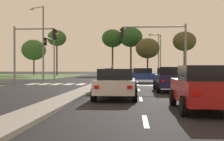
% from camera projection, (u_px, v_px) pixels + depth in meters
% --- Properties ---
extents(ground_plane, '(200.00, 200.00, 0.00)m').
position_uv_depth(ground_plane, '(105.00, 82.00, 32.61)').
color(ground_plane, black).
extents(median_island_near, '(1.20, 22.00, 0.14)m').
position_uv_depth(median_island_near, '(65.00, 99.00, 13.67)').
color(median_island_near, gray).
rests_on(median_island_near, ground).
extents(median_island_far, '(1.20, 36.00, 0.14)m').
position_uv_depth(median_island_far, '(118.00, 76.00, 57.54)').
color(median_island_far, '#ADA89E').
rests_on(median_island_far, ground).
extents(lane_dash_near, '(0.14, 2.00, 0.01)m').
position_uv_depth(lane_dash_near, '(145.00, 121.00, 8.27)').
color(lane_dash_near, silver).
rests_on(lane_dash_near, ground).
extents(lane_dash_second, '(0.14, 2.00, 0.01)m').
position_uv_depth(lane_dash_second, '(141.00, 99.00, 14.25)').
color(lane_dash_second, silver).
rests_on(lane_dash_second, ground).
extents(lane_dash_third, '(0.14, 2.00, 0.01)m').
position_uv_depth(lane_dash_third, '(139.00, 90.00, 20.24)').
color(lane_dash_third, silver).
rests_on(lane_dash_third, ground).
extents(lane_dash_fourth, '(0.14, 2.00, 0.01)m').
position_uv_depth(lane_dash_fourth, '(138.00, 85.00, 26.22)').
color(lane_dash_fourth, silver).
rests_on(lane_dash_fourth, ground).
extents(lane_dash_fifth, '(0.14, 2.00, 0.01)m').
position_uv_depth(lane_dash_fifth, '(137.00, 82.00, 32.20)').
color(lane_dash_fifth, silver).
rests_on(lane_dash_fifth, ground).
extents(edge_line_right, '(0.14, 24.00, 0.01)m').
position_uv_depth(edge_line_right, '(211.00, 99.00, 14.15)').
color(edge_line_right, silver).
rests_on(edge_line_right, ground).
extents(stop_bar_near, '(6.40, 0.50, 0.01)m').
position_uv_depth(stop_bar_near, '(141.00, 86.00, 25.35)').
color(stop_bar_near, silver).
rests_on(stop_bar_near, ground).
extents(crosswalk_bar_near, '(0.70, 2.80, 0.01)m').
position_uv_depth(crosswalk_bar_near, '(33.00, 84.00, 27.91)').
color(crosswalk_bar_near, silver).
rests_on(crosswalk_bar_near, ground).
extents(crosswalk_bar_second, '(0.70, 2.80, 0.01)m').
position_uv_depth(crosswalk_bar_second, '(45.00, 84.00, 27.83)').
color(crosswalk_bar_second, silver).
rests_on(crosswalk_bar_second, ground).
extents(crosswalk_bar_third, '(0.70, 2.80, 0.01)m').
position_uv_depth(crosswalk_bar_third, '(57.00, 84.00, 27.74)').
color(crosswalk_bar_third, silver).
rests_on(crosswalk_bar_third, ground).
extents(crosswalk_bar_fourth, '(0.70, 2.80, 0.01)m').
position_uv_depth(crosswalk_bar_fourth, '(69.00, 84.00, 27.65)').
color(crosswalk_bar_fourth, silver).
rests_on(crosswalk_bar_fourth, ground).
extents(crosswalk_bar_fifth, '(0.70, 2.80, 0.01)m').
position_uv_depth(crosswalk_bar_fifth, '(81.00, 84.00, 27.57)').
color(crosswalk_bar_fifth, silver).
rests_on(crosswalk_bar_fifth, ground).
extents(crosswalk_bar_sixth, '(0.70, 2.80, 0.01)m').
position_uv_depth(crosswalk_bar_sixth, '(93.00, 84.00, 27.48)').
color(crosswalk_bar_sixth, silver).
rests_on(crosswalk_bar_sixth, ground).
extents(crosswalk_bar_seventh, '(0.70, 2.80, 0.01)m').
position_uv_depth(crosswalk_bar_seventh, '(105.00, 84.00, 27.39)').
color(crosswalk_bar_seventh, silver).
rests_on(crosswalk_bar_seventh, ground).
extents(car_navy_near, '(2.01, 4.37, 1.58)m').
position_uv_depth(car_navy_near, '(171.00, 79.00, 18.98)').
color(car_navy_near, '#161E47').
rests_on(car_navy_near, ground).
extents(car_red_second, '(2.06, 4.29, 1.59)m').
position_uv_depth(car_red_second, '(204.00, 88.00, 10.42)').
color(car_red_second, '#A31919').
rests_on(car_red_second, ground).
extents(car_silver_third, '(1.95, 4.43, 1.48)m').
position_uv_depth(car_silver_third, '(109.00, 72.00, 61.63)').
color(car_silver_third, '#B7B7BC').
rests_on(car_silver_third, ground).
extents(car_white_fourth, '(2.06, 4.23, 1.46)m').
position_uv_depth(car_white_fourth, '(116.00, 83.00, 14.46)').
color(car_white_fourth, silver).
rests_on(car_white_fourth, ground).
extents(car_maroon_fifth, '(4.42, 2.02, 1.54)m').
position_uv_depth(car_maroon_fifth, '(193.00, 75.00, 32.88)').
color(car_maroon_fifth, maroon).
rests_on(car_maroon_fifth, ground).
extents(car_blue_sixth, '(4.24, 2.09, 1.51)m').
position_uv_depth(car_blue_sixth, '(143.00, 75.00, 31.03)').
color(car_blue_sixth, navy).
rests_on(car_blue_sixth, ground).
extents(traffic_signal_near_right, '(5.80, 0.32, 5.35)m').
position_uv_depth(traffic_signal_near_right, '(160.00, 42.00, 25.60)').
color(traffic_signal_near_right, gray).
rests_on(traffic_signal_near_right, ground).
extents(traffic_signal_far_left, '(0.32, 4.29, 5.52)m').
position_uv_depth(traffic_signal_far_left, '(51.00, 51.00, 38.21)').
color(traffic_signal_far_left, gray).
rests_on(traffic_signal_far_left, ground).
extents(traffic_signal_near_left, '(4.01, 0.32, 5.28)m').
position_uv_depth(traffic_signal_near_left, '(30.00, 45.00, 26.47)').
color(traffic_signal_near_left, gray).
rests_on(traffic_signal_near_left, ground).
extents(street_lamp_second, '(2.19, 1.14, 9.33)m').
position_uv_depth(street_lamp_second, '(42.00, 39.00, 37.14)').
color(street_lamp_second, gray).
rests_on(street_lamp_second, ground).
extents(street_lamp_third, '(2.44, 0.92, 8.01)m').
position_uv_depth(street_lamp_third, '(159.00, 53.00, 57.18)').
color(street_lamp_third, gray).
rests_on(street_lamp_third, ground).
extents(street_lamp_fourth, '(2.29, 1.29, 8.73)m').
position_uv_depth(street_lamp_fourth, '(158.00, 52.00, 61.65)').
color(street_lamp_fourth, gray).
rests_on(street_lamp_fourth, ground).
extents(pedestrian_at_median, '(0.34, 0.34, 1.79)m').
position_uv_depth(pedestrian_at_median, '(112.00, 70.00, 45.77)').
color(pedestrian_at_median, '#232833').
rests_on(pedestrian_at_median, median_island_far).
extents(treeline_near, '(5.51, 5.51, 8.02)m').
position_uv_depth(treeline_near, '(34.00, 50.00, 66.93)').
color(treeline_near, '#423323').
rests_on(treeline_near, ground).
extents(treeline_second, '(4.03, 4.03, 9.64)m').
position_uv_depth(treeline_second, '(57.00, 38.00, 62.43)').
color(treeline_second, '#423323').
rests_on(treeline_second, ground).
extents(treeline_third, '(4.69, 4.69, 10.12)m').
position_uv_depth(treeline_third, '(113.00, 39.00, 65.05)').
color(treeline_third, '#423323').
rests_on(treeline_third, ground).
extents(treeline_fourth, '(5.09, 5.09, 10.45)m').
position_uv_depth(treeline_fourth, '(131.00, 37.00, 64.00)').
color(treeline_fourth, '#423323').
rests_on(treeline_fourth, ground).
extents(treeline_fifth, '(4.91, 4.91, 7.72)m').
position_uv_depth(treeline_fifth, '(148.00, 48.00, 60.56)').
color(treeline_fifth, '#423323').
rests_on(treeline_fifth, ground).
extents(treeline_sixth, '(4.81, 4.81, 9.20)m').
position_uv_depth(treeline_sixth, '(184.00, 41.00, 61.51)').
color(treeline_sixth, '#423323').
rests_on(treeline_sixth, ground).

